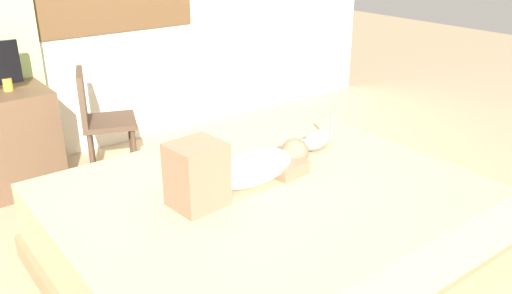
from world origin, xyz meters
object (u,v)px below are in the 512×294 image
Objects in this scene: cat at (315,140)px; chair_by_desk at (99,117)px; bed at (264,225)px; cup at (8,84)px; person_lying at (239,169)px.

chair_by_desk is at bearing 122.44° from cat.
bed is 25.34× the size of cup.
person_lying is at bearing -169.22° from cat.
bed is 0.70m from cat.
bed is 1.65m from chair_by_desk.
cup is at bearing 130.27° from cat.
person_lying is 1.93m from cup.
cup is at bearing 113.55° from bed.
cat is at bearing -57.56° from chair_by_desk.
person_lying is at bearing 143.12° from bed.
cup reaches higher than cat.
person_lying is 2.64× the size of cat.
cup is 0.65m from chair_by_desk.
bed is at bearing -66.45° from cup.
chair_by_desk is (-0.18, 1.52, -0.08)m from person_lying.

